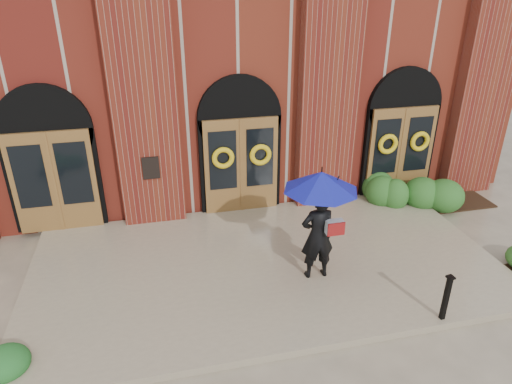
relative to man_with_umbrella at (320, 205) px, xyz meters
name	(u,v)px	position (x,y,z in m)	size (l,w,h in m)	color
ground	(267,271)	(-0.89, 0.56, -1.79)	(90.00, 90.00, 0.00)	tan
landing	(265,265)	(-0.89, 0.71, -1.71)	(10.00, 5.30, 0.15)	tan
church_building	(206,47)	(-0.89, 9.34, 1.71)	(16.20, 12.53, 7.00)	maroon
man_with_umbrella	(320,205)	(0.00, 0.00, 0.00)	(1.47, 1.47, 2.34)	black
metal_post	(446,297)	(1.79, -1.79, -1.15)	(0.14, 0.14, 0.93)	black
hedge_wall_right	(427,189)	(4.31, 2.76, -1.37)	(3.23, 1.29, 0.83)	#27591F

